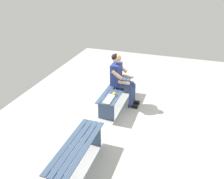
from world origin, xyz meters
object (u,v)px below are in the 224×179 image
(bench_near, at_px, (116,92))
(apple, at_px, (114,94))
(bench_far, at_px, (77,151))
(book_open, at_px, (109,99))
(person_seated, at_px, (121,78))

(bench_near, relative_size, apple, 19.47)
(bench_near, xyz_separation_m, bench_far, (2.10, 0.00, -0.01))
(bench_near, relative_size, book_open, 3.81)
(bench_far, height_order, book_open, book_open)
(bench_near, relative_size, person_seated, 1.25)
(bench_near, xyz_separation_m, apple, (0.36, 0.08, 0.15))
(bench_near, xyz_separation_m, person_seated, (-0.10, 0.10, 0.35))
(person_seated, bearing_deg, apple, -2.90)
(apple, relative_size, book_open, 0.20)
(person_seated, relative_size, apple, 15.56)
(bench_far, distance_m, person_seated, 2.23)
(apple, distance_m, book_open, 0.21)
(bench_near, bearing_deg, person_seated, 134.19)
(bench_far, bearing_deg, book_open, 178.88)
(book_open, bearing_deg, bench_near, -176.35)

